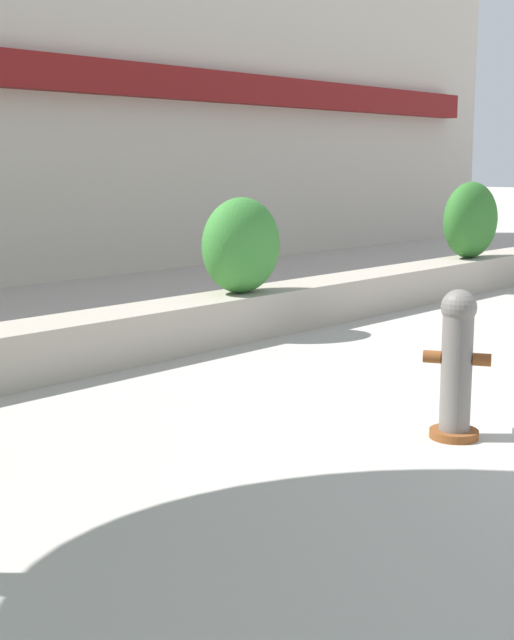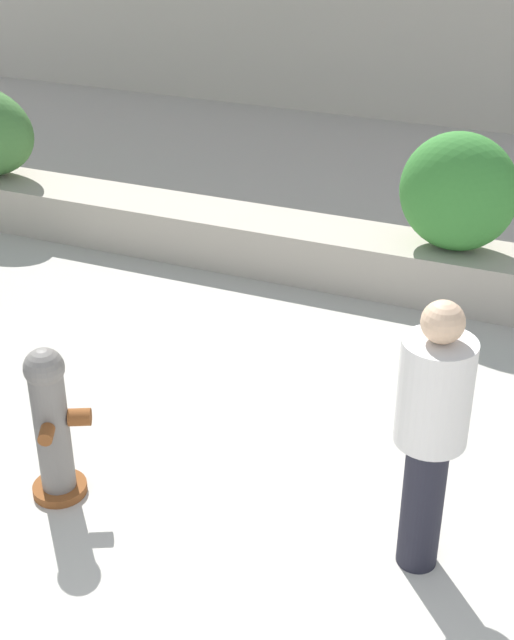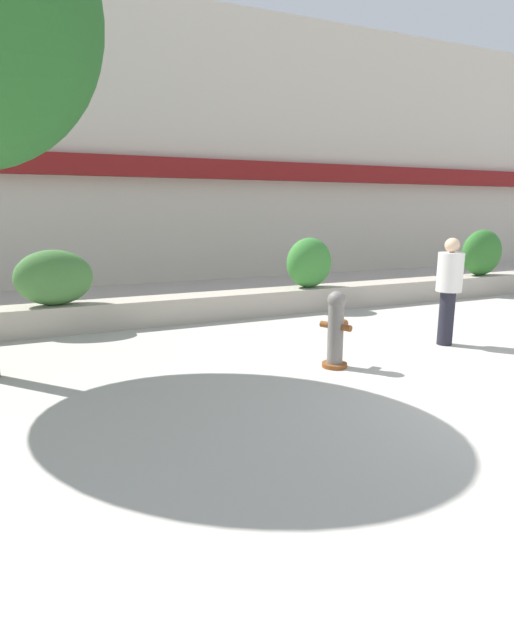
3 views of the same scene
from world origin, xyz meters
name	(u,v)px [view 3 (image 3 of 3)]	position (x,y,z in m)	size (l,w,h in m)	color
building_facade	(211,150)	(0.00, 11.98, 3.99)	(30.00, 1.36, 8.00)	beige
planter_wall_low	(303,299)	(0.00, 6.00, 0.25)	(18.00, 0.70, 0.50)	#ADA393
hedge_bush_0	(54,278)	(-5.04, 6.00, 0.99)	(1.33, 0.69, 0.98)	#427538
hedge_bush_1	(309,263)	(0.13, 6.00, 1.04)	(1.04, 0.70, 1.08)	#387F33
hedge_bush_2	(482,253)	(5.24, 6.00, 1.08)	(1.24, 0.63, 1.17)	#2D6B28
fire_hydrant	(336,329)	(-1.59, 2.23, 0.55)	(0.48, 0.47, 1.08)	brown
pedestrian	(449,285)	(0.71, 2.53, 0.99)	(0.57, 0.57, 1.73)	black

